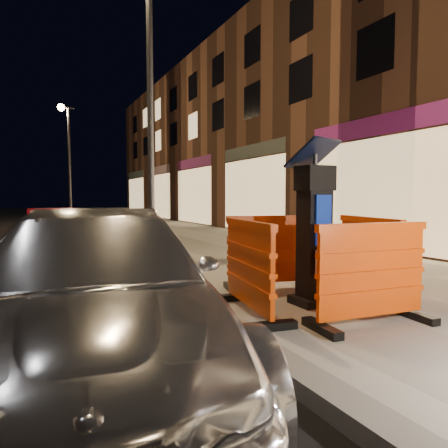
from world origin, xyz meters
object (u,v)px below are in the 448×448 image
barrier_bldgside (369,257)px  car_silver (97,368)px  parking_kiosk (314,228)px  barrier_front (372,274)px  barrier_back (272,252)px  barrier_kerbside (249,267)px  car_red (55,253)px

barrier_bldgside → car_silver: (-3.67, -0.40, -0.69)m
parking_kiosk → car_silver: 2.98m
barrier_front → car_silver: size_ratio=0.29×
barrier_back → barrier_kerbside: (-0.95, -0.95, 0.00)m
barrier_kerbside → car_silver: size_ratio=0.29×
car_red → parking_kiosk: bearing=-69.8°
barrier_kerbside → car_red: 7.86m
parking_kiosk → barrier_bldgside: bearing=10.7°
barrier_front → car_red: (-2.57, 8.61, -0.69)m
barrier_kerbside → car_red: barrier_kerbside is taller
parking_kiosk → barrier_front: parking_kiosk is taller
barrier_back → car_red: bearing=124.7°
barrier_kerbside → car_silver: bearing=111.4°
barrier_front → car_silver: barrier_front is taller
barrier_back → barrier_kerbside: 1.34m
barrier_kerbside → barrier_bldgside: 1.90m
car_silver → barrier_bldgside: bearing=15.5°
barrier_front → barrier_kerbside: 1.34m
car_silver → car_red: bearing=98.2°
barrier_bldgside → car_silver: bearing=108.9°
barrier_back → parking_kiosk: bearing=-76.3°
parking_kiosk → barrier_kerbside: bearing=-169.3°
barrier_front → car_red: 9.01m
barrier_bldgside → parking_kiosk: bearing=102.7°
barrier_front → barrier_kerbside: same height
barrier_front → barrier_back: (0.00, 1.90, 0.00)m
barrier_kerbside → car_red: bearing=20.7°
car_red → barrier_kerbside: bearing=-76.4°
barrier_front → barrier_back: 1.90m
barrier_kerbside → car_red: size_ratio=0.38×
barrier_front → barrier_bldgside: size_ratio=1.00×
barrier_bldgside → car_red: 8.46m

